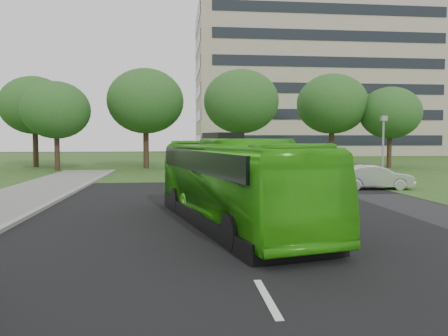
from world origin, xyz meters
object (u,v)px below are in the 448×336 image
at_px(tree_park_d, 332,104).
at_px(tree_park_f, 34,105).
at_px(bus, 232,182).
at_px(tree_park_b, 146,101).
at_px(office_building, 311,83).
at_px(tree_park_e, 390,113).
at_px(sedan, 374,177).
at_px(tree_park_c, 241,102).
at_px(camera_pole, 383,141).
at_px(tree_park_a, 56,110).

xyz_separation_m(tree_park_d, tree_park_f, (-29.41, 3.10, -0.14)).
bearing_deg(bus, tree_park_b, 86.36).
distance_m(office_building, tree_park_e, 35.96).
relative_size(tree_park_b, tree_park_e, 1.20).
relative_size(office_building, sedan, 9.56).
bearing_deg(tree_park_f, tree_park_c, -14.58).
relative_size(tree_park_d, tree_park_f, 1.03).
height_order(office_building, tree_park_d, office_building).
bearing_deg(sedan, tree_park_e, -23.76).
bearing_deg(tree_park_e, camera_pole, -118.09).
xyz_separation_m(tree_park_a, sedan, (21.67, -16.11, -4.63)).
height_order(tree_park_c, tree_park_e, tree_park_c).
xyz_separation_m(office_building, tree_park_d, (-8.26, -33.36, -6.25)).
height_order(tree_park_b, camera_pole, tree_park_b).
bearing_deg(sedan, tree_park_c, 22.96).
bearing_deg(tree_park_e, tree_park_a, -178.63).
height_order(tree_park_d, camera_pole, tree_park_d).
relative_size(tree_park_b, tree_park_d, 1.02).
xyz_separation_m(tree_park_e, sedan, (-9.38, -16.86, -4.62)).
height_order(tree_park_f, camera_pole, tree_park_f).
bearing_deg(tree_park_c, bus, -98.94).
relative_size(tree_park_a, sedan, 1.87).
height_order(tree_park_b, tree_park_e, tree_park_b).
relative_size(office_building, tree_park_d, 4.34).
relative_size(tree_park_e, bus, 0.75).
bearing_deg(tree_park_a, tree_park_f, 122.44).
bearing_deg(bus, tree_park_f, 103.74).
bearing_deg(tree_park_b, office_building, 51.76).
xyz_separation_m(tree_park_b, tree_park_e, (23.46, -1.44, -1.03)).
distance_m(tree_park_d, camera_pole, 17.18).
distance_m(office_building, camera_pole, 52.08).
relative_size(tree_park_c, sedan, 2.19).
relative_size(tree_park_a, tree_park_c, 0.85).
distance_m(tree_park_b, camera_pole, 22.79).
relative_size(tree_park_a, tree_park_d, 0.85).
height_order(tree_park_a, tree_park_b, tree_park_b).
bearing_deg(sedan, camera_pole, -30.57).
relative_size(office_building, tree_park_e, 5.13).
bearing_deg(sedan, tree_park_f, 54.62).
height_order(tree_park_a, sedan, tree_park_a).
bearing_deg(tree_park_a, office_building, 46.41).
height_order(tree_park_d, tree_park_f, tree_park_d).
bearing_deg(tree_park_d, camera_pole, -99.37).
bearing_deg(bus, tree_park_c, 67.55).
height_order(bus, sedan, bus).
xyz_separation_m(tree_park_b, sedan, (14.08, -18.29, -5.65)).
relative_size(tree_park_d, sedan, 2.20).
height_order(tree_park_b, bus, tree_park_b).
bearing_deg(tree_park_f, camera_pole, -36.45).
bearing_deg(tree_park_c, tree_park_b, 168.56).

